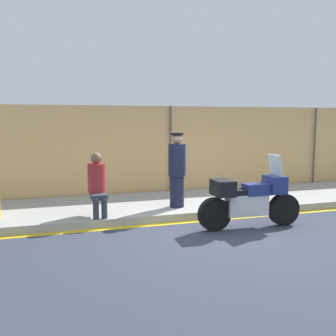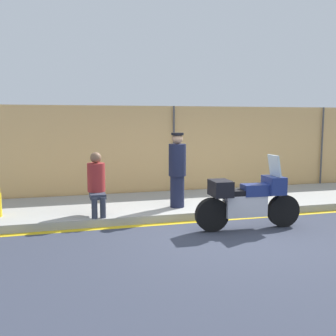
% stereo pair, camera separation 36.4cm
% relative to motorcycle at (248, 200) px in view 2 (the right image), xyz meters
% --- Properties ---
extents(ground_plane, '(120.00, 120.00, 0.00)m').
position_rel_motorcycle_xyz_m(ground_plane, '(-0.48, -0.19, -0.58)').
color(ground_plane, '#333847').
extents(sidewalk, '(34.82, 2.63, 0.16)m').
position_rel_motorcycle_xyz_m(sidewalk, '(-0.48, 2.18, -0.49)').
color(sidewalk, '#9E9E99').
rests_on(sidewalk, ground_plane).
extents(curb_paint_stripe, '(34.82, 0.18, 0.01)m').
position_rel_motorcycle_xyz_m(curb_paint_stripe, '(-0.48, 0.77, -0.57)').
color(curb_paint_stripe, gold).
rests_on(curb_paint_stripe, ground_plane).
extents(storefront_fence, '(33.08, 0.17, 2.48)m').
position_rel_motorcycle_xyz_m(storefront_fence, '(-0.48, 3.58, 0.66)').
color(storefront_fence, '#E5B26B').
rests_on(storefront_fence, ground_plane).
extents(motorcycle, '(2.14, 0.55, 1.44)m').
position_rel_motorcycle_xyz_m(motorcycle, '(0.00, 0.00, 0.00)').
color(motorcycle, black).
rests_on(motorcycle, ground_plane).
extents(officer_standing, '(0.38, 0.38, 1.66)m').
position_rel_motorcycle_xyz_m(officer_standing, '(-0.97, 1.51, 0.43)').
color(officer_standing, '#191E38').
rests_on(officer_standing, sidewalk).
extents(person_seated_on_curb, '(0.37, 0.66, 1.28)m').
position_rel_motorcycle_xyz_m(person_seated_on_curb, '(-2.76, 1.32, 0.30)').
color(person_seated_on_curb, '#2D3342').
rests_on(person_seated_on_curb, sidewalk).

